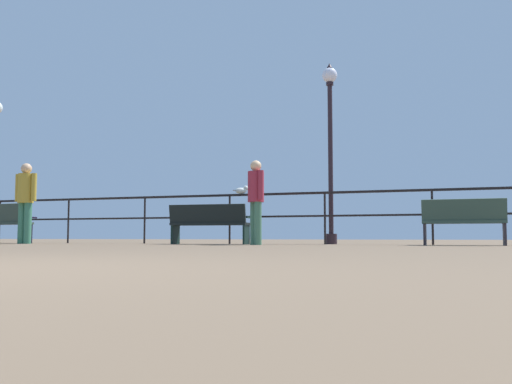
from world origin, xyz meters
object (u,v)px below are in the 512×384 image
person_by_bench (26,197)px  seagull_on_rail (242,190)px  person_at_railing (256,196)px  bench_near_right (464,219)px  lamppost_center (330,132)px  bench_far_left (0,221)px  bench_near_left (209,222)px

person_by_bench → seagull_on_rail: size_ratio=5.03×
person_at_railing → bench_near_right: bearing=8.1°
lamppost_center → seagull_on_rail: bearing=-170.4°
bench_far_left → bench_near_right: bench_far_left is taller
person_by_bench → person_at_railing: size_ratio=1.10×
person_by_bench → seagull_on_rail: 4.88m
seagull_on_rail → person_at_railing: bearing=-58.5°
lamppost_center → seagull_on_rail: lamppost_center is taller
bench_near_right → person_by_bench: 9.28m
bench_near_right → bench_near_left: bearing=-180.0°
lamppost_center → person_at_railing: (-1.12, -1.63, -1.47)m
bench_near_left → person_at_railing: bearing=-23.3°
bench_near_left → bench_near_right: 5.01m
bench_far_left → person_at_railing: (6.74, -0.53, 0.41)m
bench_far_left → lamppost_center: (7.87, 1.11, 1.88)m
lamppost_center → bench_near_right: bearing=-22.5°
person_at_railing → seagull_on_rail: (-0.80, 1.31, 0.24)m
bench_near_left → bench_near_right: bearing=0.0°
bench_near_left → person_at_railing: person_at_railing is taller
bench_near_left → person_by_bench: size_ratio=0.94×
bench_near_right → seagull_on_rail: (-4.57, 0.77, 0.71)m
bench_far_left → seagull_on_rail: 6.03m
person_by_bench → seagull_on_rail: (4.67, 1.38, 0.14)m
person_by_bench → bench_far_left: bearing=154.6°
bench_near_right → lamppost_center: size_ratio=0.37×
bench_far_left → lamppost_center: lamppost_center is taller
person_at_railing → bench_near_left: bearing=156.7°
bench_near_right → person_by_bench: size_ratio=0.79×
bench_near_right → person_by_bench: bearing=-176.2°
lamppost_center → person_at_railing: size_ratio=2.40×
bench_far_left → bench_near_right: 10.52m
person_at_railing → seagull_on_rail: bearing=121.5°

